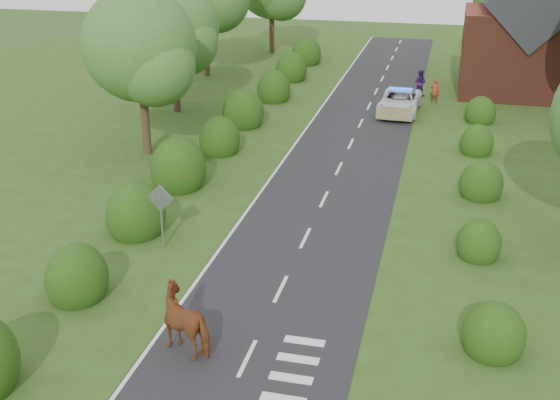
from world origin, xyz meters
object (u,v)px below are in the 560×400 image
(road_sign, at_px, (161,207))
(cow, at_px, (190,324))
(pedestrian_red, at_px, (435,91))
(pedestrian_purple, at_px, (420,83))
(police_van, at_px, (400,102))

(road_sign, distance_m, cow, 6.77)
(pedestrian_red, bearing_deg, pedestrian_purple, -58.32)
(cow, height_order, pedestrian_red, pedestrian_red)
(road_sign, xyz_separation_m, pedestrian_purple, (7.95, 25.58, -0.78))
(pedestrian_red, bearing_deg, road_sign, 70.85)
(cow, relative_size, pedestrian_purple, 1.28)
(cow, distance_m, pedestrian_purple, 31.79)
(road_sign, height_order, cow, road_sign)
(pedestrian_purple, bearing_deg, road_sign, 92.38)
(road_sign, bearing_deg, pedestrian_red, 69.30)
(pedestrian_purple, bearing_deg, police_van, 98.17)
(road_sign, distance_m, pedestrian_red, 25.44)
(cow, bearing_deg, road_sign, -130.34)
(cow, bearing_deg, pedestrian_purple, -167.93)
(police_van, bearing_deg, pedestrian_purple, 80.82)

